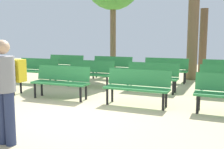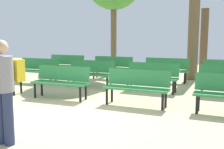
{
  "view_description": "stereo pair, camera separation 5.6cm",
  "coord_description": "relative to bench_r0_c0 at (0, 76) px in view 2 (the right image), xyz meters",
  "views": [
    {
      "loc": [
        2.89,
        -4.85,
        1.72
      ],
      "look_at": [
        0.0,
        2.79,
        0.55
      ],
      "focal_mm": 44.36,
      "sensor_mm": 36.0,
      "label": 1
    },
    {
      "loc": [
        2.94,
        -4.83,
        1.72
      ],
      "look_at": [
        0.0,
        2.79,
        0.55
      ],
      "focal_mm": 44.36,
      "sensor_mm": 36.0,
      "label": 2
    }
  ],
  "objects": [
    {
      "name": "ground_plane",
      "position": [
        3.21,
        -1.66,
        -0.5
      ],
      "size": [
        24.0,
        24.0,
        0.0
      ],
      "primitive_type": "plane",
      "color": "#CCB789"
    },
    {
      "name": "bench_r0_c0",
      "position": [
        0.0,
        0.0,
        0.0
      ],
      "size": [
        1.6,
        0.48,
        0.87
      ],
      "rotation": [
        0.0,
        0.0,
        0.0
      ],
      "color": "#2D8442",
      "rests_on": "ground_plane"
    },
    {
      "name": "bench_r0_c1",
      "position": [
        2.17,
        -0.04,
        0.0
      ],
      "size": [
        1.6,
        0.49,
        0.87
      ],
      "rotation": [
        0.0,
        0.0,
        0.0
      ],
      "color": "#2D8442",
      "rests_on": "ground_plane"
    },
    {
      "name": "bench_r0_c2",
      "position": [
        4.32,
        -0.06,
        0.0
      ],
      "size": [
        1.62,
        0.54,
        0.87
      ],
      "rotation": [
        0.0,
        0.0,
        -0.04
      ],
      "color": "#2D8442",
      "rests_on": "ground_plane"
    },
    {
      "name": "bench_r1_c0",
      "position": [
        0.07,
        1.78,
        0.0
      ],
      "size": [
        1.6,
        0.5,
        0.87
      ],
      "rotation": [
        0.0,
        0.0,
        -0.01
      ],
      "color": "#2D8442",
      "rests_on": "ground_plane"
    },
    {
      "name": "bench_r1_c1",
      "position": [
        2.18,
        1.77,
        0.0
      ],
      "size": [
        1.6,
        0.49,
        0.87
      ],
      "rotation": [
        0.0,
        0.0,
        0.01
      ],
      "color": "#2D8442",
      "rests_on": "ground_plane"
    },
    {
      "name": "bench_r1_c2",
      "position": [
        4.28,
        1.73,
        0.0
      ],
      "size": [
        1.62,
        0.55,
        0.87
      ],
      "rotation": [
        0.0,
        0.0,
        -0.04
      ],
      "color": "#2D8442",
      "rests_on": "ground_plane"
    },
    {
      "name": "bench_r2_c0",
      "position": [
        0.13,
        3.64,
        0.0
      ],
      "size": [
        1.61,
        0.51,
        0.87
      ],
      "rotation": [
        0.0,
        0.0,
        -0.02
      ],
      "color": "#2D8442",
      "rests_on": "ground_plane"
    },
    {
      "name": "bench_r2_c1",
      "position": [
        2.26,
        3.6,
        0.0
      ],
      "size": [
        1.6,
        0.49,
        0.87
      ],
      "rotation": [
        0.0,
        0.0,
        -0.01
      ],
      "color": "#2D8442",
      "rests_on": "ground_plane"
    },
    {
      "name": "bench_r2_c2",
      "position": [
        4.38,
        3.61,
        0.0
      ],
      "size": [
        1.6,
        0.48,
        0.87
      ],
      "rotation": [
        0.0,
        0.0,
        0.0
      ],
      "color": "#2D8442",
      "rests_on": "ground_plane"
    },
    {
      "name": "tree_0",
      "position": [
        5.5,
        6.78,
        0.95
      ],
      "size": [
        0.34,
        0.34,
        2.9
      ],
      "color": "brown",
      "rests_on": "ground_plane"
    },
    {
      "name": "tree_3",
      "position": [
        5.21,
        4.55,
        1.08
      ],
      "size": [
        0.41,
        0.41,
        3.18
      ],
      "color": "brown",
      "rests_on": "ground_plane"
    },
    {
      "name": "visitor_with_backpack",
      "position": [
        3.05,
        -3.14,
        0.43
      ],
      "size": [
        0.37,
        0.54,
        1.65
      ],
      "rotation": [
        0.0,
        0.0,
        3.06
      ],
      "color": "navy",
      "rests_on": "ground_plane"
    }
  ]
}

